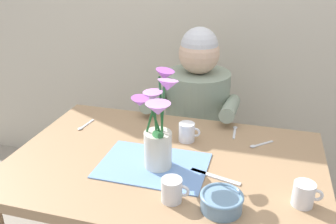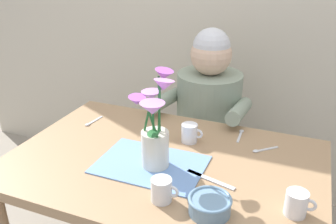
% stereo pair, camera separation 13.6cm
% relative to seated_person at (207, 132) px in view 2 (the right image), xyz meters
% --- Properties ---
extents(dining_table, '(1.20, 0.80, 0.74)m').
position_rel_seated_person_xyz_m(dining_table, '(-0.00, -0.62, 0.08)').
color(dining_table, '#9E7A56').
rests_on(dining_table, ground_plane).
extents(seated_person, '(0.45, 0.47, 1.14)m').
position_rel_seated_person_xyz_m(seated_person, '(0.00, 0.00, 0.00)').
color(seated_person, '#4C4C56').
rests_on(seated_person, ground_plane).
extents(striped_placemat, '(0.40, 0.28, 0.00)m').
position_rel_seated_person_xyz_m(striped_placemat, '(-0.03, -0.67, 0.18)').
color(striped_placemat, '#6B93D1').
rests_on(striped_placemat, dining_table).
extents(flower_vase, '(0.19, 0.23, 0.36)m').
position_rel_seated_person_xyz_m(flower_vase, '(-0.01, -0.67, 0.34)').
color(flower_vase, silver).
rests_on(flower_vase, dining_table).
extents(ceramic_bowl, '(0.14, 0.14, 0.06)m').
position_rel_seated_person_xyz_m(ceramic_bowl, '(0.25, -0.85, 0.21)').
color(ceramic_bowl, '#6689A8').
rests_on(ceramic_bowl, dining_table).
extents(dinner_knife, '(0.19, 0.07, 0.00)m').
position_rel_seated_person_xyz_m(dinner_knife, '(0.20, -0.68, 0.18)').
color(dinner_knife, silver).
rests_on(dinner_knife, dining_table).
extents(tea_cup, '(0.09, 0.07, 0.08)m').
position_rel_seated_person_xyz_m(tea_cup, '(0.49, -0.76, 0.22)').
color(tea_cup, silver).
rests_on(tea_cup, dining_table).
extents(coffee_cup, '(0.09, 0.07, 0.08)m').
position_rel_seated_person_xyz_m(coffee_cup, '(0.05, -0.44, 0.22)').
color(coffee_cup, silver).
rests_on(coffee_cup, dining_table).
extents(ceramic_mug, '(0.09, 0.07, 0.08)m').
position_rel_seated_person_xyz_m(ceramic_mug, '(0.09, -0.85, 0.22)').
color(ceramic_mug, silver).
rests_on(ceramic_mug, dining_table).
extents(spoon_0, '(0.10, 0.09, 0.01)m').
position_rel_seated_person_xyz_m(spoon_0, '(0.34, -0.41, 0.18)').
color(spoon_0, silver).
rests_on(spoon_0, dining_table).
extents(spoon_1, '(0.02, 0.12, 0.01)m').
position_rel_seated_person_xyz_m(spoon_1, '(0.23, -0.30, 0.18)').
color(spoon_1, silver).
rests_on(spoon_1, dining_table).
extents(spoon_2, '(0.03, 0.12, 0.01)m').
position_rel_seated_person_xyz_m(spoon_2, '(-0.44, -0.45, 0.18)').
color(spoon_2, silver).
rests_on(spoon_2, dining_table).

